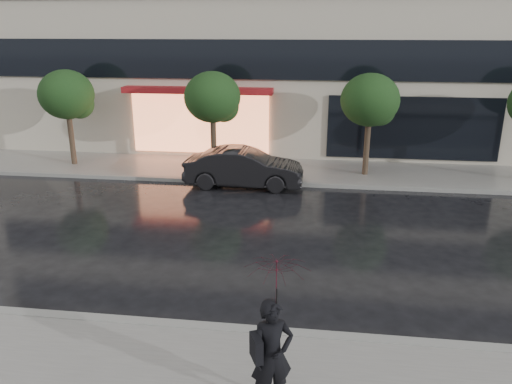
# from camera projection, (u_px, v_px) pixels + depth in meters

# --- Properties ---
(ground) EXTENTS (120.00, 120.00, 0.00)m
(ground) POSITION_uv_depth(u_px,v_px,m) (255.00, 307.00, 10.49)
(ground) COLOR black
(ground) RESTS_ON ground
(sidewalk_far) EXTENTS (60.00, 3.50, 0.12)m
(sidewalk_far) POSITION_uv_depth(u_px,v_px,m) (289.00, 171.00, 20.12)
(sidewalk_far) COLOR slate
(sidewalk_far) RESTS_ON ground
(curb_near) EXTENTS (60.00, 0.25, 0.14)m
(curb_near) POSITION_uv_depth(u_px,v_px,m) (248.00, 331.00, 9.53)
(curb_near) COLOR gray
(curb_near) RESTS_ON ground
(curb_far) EXTENTS (60.00, 0.25, 0.14)m
(curb_far) POSITION_uv_depth(u_px,v_px,m) (285.00, 184.00, 18.47)
(curb_far) COLOR gray
(curb_far) RESTS_ON ground
(tree_far_west) EXTENTS (2.20, 2.20, 3.99)m
(tree_far_west) POSITION_uv_depth(u_px,v_px,m) (68.00, 96.00, 20.10)
(tree_far_west) COLOR #33261C
(tree_far_west) RESTS_ON ground
(tree_mid_west) EXTENTS (2.20, 2.20, 3.99)m
(tree_mid_west) POSITION_uv_depth(u_px,v_px,m) (214.00, 99.00, 19.37)
(tree_mid_west) COLOR #33261C
(tree_mid_west) RESTS_ON ground
(tree_mid_east) EXTENTS (2.20, 2.20, 3.99)m
(tree_mid_east) POSITION_uv_depth(u_px,v_px,m) (371.00, 102.00, 18.63)
(tree_mid_east) COLOR #33261C
(tree_mid_east) RESTS_ON ground
(parked_car) EXTENTS (4.30, 1.51, 1.41)m
(parked_car) POSITION_uv_depth(u_px,v_px,m) (244.00, 168.00, 18.18)
(parked_car) COLOR black
(parked_car) RESTS_ON ground
(pedestrian_with_umbrella) EXTENTS (1.24, 1.24, 2.45)m
(pedestrian_with_umbrella) POSITION_uv_depth(u_px,v_px,m) (275.00, 314.00, 7.15)
(pedestrian_with_umbrella) COLOR black
(pedestrian_with_umbrella) RESTS_ON sidewalk_near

